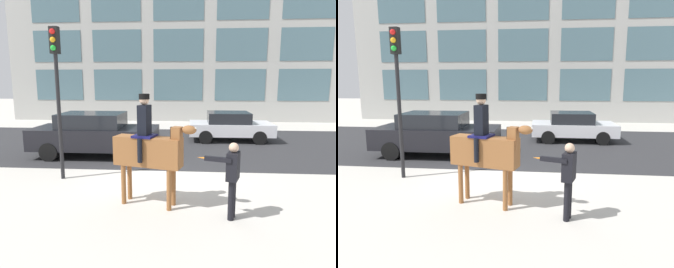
{
  "view_description": "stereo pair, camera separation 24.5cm",
  "coord_description": "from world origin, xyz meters",
  "views": [
    {
      "loc": [
        0.9,
        -8.71,
        2.82
      ],
      "look_at": [
        0.34,
        -1.29,
        1.52
      ],
      "focal_mm": 32.0,
      "sensor_mm": 36.0,
      "label": 1
    },
    {
      "loc": [
        1.14,
        -8.69,
        2.82
      ],
      "look_at": [
        0.34,
        -1.29,
        1.52
      ],
      "focal_mm": 32.0,
      "sensor_mm": 36.0,
      "label": 2
    }
  ],
  "objects": [
    {
      "name": "street_car_far_lane",
      "position": [
        2.8,
        5.84,
        0.72
      ],
      "size": [
        3.94,
        2.05,
        1.38
      ],
      "color": "silver",
      "rests_on": "ground_plane"
    },
    {
      "name": "traffic_light",
      "position": [
        -2.84,
        -0.48,
        2.87
      ],
      "size": [
        0.24,
        0.29,
        4.3
      ],
      "color": "black",
      "rests_on": "ground_plane"
    },
    {
      "name": "ground_plane",
      "position": [
        0.0,
        0.0,
        0.0
      ],
      "size": [
        80.0,
        80.0,
        0.0
      ],
      "primitive_type": "plane",
      "color": "beige"
    },
    {
      "name": "office_building_facade",
      "position": [
        0.0,
        12.99,
        7.76
      ],
      "size": [
        24.69,
        0.33,
        15.5
      ],
      "color": "#A8A8A3",
      "rests_on": "ground_plane"
    },
    {
      "name": "pedestrian_bystander",
      "position": [
        1.76,
        -2.75,
        0.95
      ],
      "size": [
        0.91,
        0.45,
        1.62
      ],
      "rotation": [
        0.0,
        0.0,
        2.83
      ],
      "color": "black",
      "rests_on": "ground_plane"
    },
    {
      "name": "road_surface",
      "position": [
        0.0,
        4.75,
        0.0
      ],
      "size": [
        24.69,
        8.5,
        0.01
      ],
      "color": "#2D2D30",
      "rests_on": "ground_plane"
    },
    {
      "name": "mounted_horse_lead",
      "position": [
        -0.02,
        -2.16,
        1.33
      ],
      "size": [
        1.94,
        0.83,
        2.56
      ],
      "rotation": [
        0.0,
        0.0,
        -0.27
      ],
      "color": "brown",
      "rests_on": "ground_plane"
    },
    {
      "name": "street_car_near_lane",
      "position": [
        -2.73,
        2.33,
        0.86
      ],
      "size": [
        4.68,
        2.07,
        1.66
      ],
      "color": "black",
      "rests_on": "ground_plane"
    }
  ]
}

